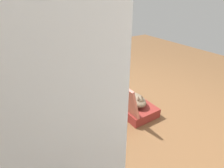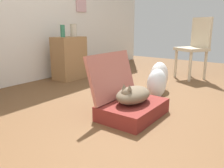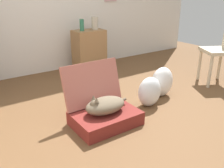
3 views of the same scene
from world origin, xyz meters
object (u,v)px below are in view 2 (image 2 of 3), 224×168
object	(u,v)px
chair	(195,45)
plastic_bag_white	(157,84)
plastic_bag_clear	(159,76)
suitcase_base	(133,109)
cat	(133,95)
vase_tall	(63,31)
side_table	(69,58)
vase_short	(74,30)

from	to	relation	value
chair	plastic_bag_white	bearing A→B (deg)	-61.91
plastic_bag_clear	chair	xyz separation A→B (m)	(1.07, -0.14, 0.36)
suitcase_base	cat	size ratio (longest dim) A/B	1.30
vase_tall	plastic_bag_clear	bearing A→B (deg)	-76.56
cat	plastic_bag_white	size ratio (longest dim) A/B	1.41
side_table	chair	size ratio (longest dim) A/B	0.69
plastic_bag_white	chair	bearing A→B (deg)	-0.48
plastic_bag_clear	side_table	distance (m)	1.55
plastic_bag_white	plastic_bag_clear	xyz separation A→B (m)	(0.34, 0.13, 0.02)
side_table	chair	bearing A→B (deg)	-51.98
plastic_bag_clear	vase_short	size ratio (longest dim) A/B	1.92
cat	vase_tall	xyz separation A→B (m)	(0.68, 1.71, 0.57)
vase_tall	chair	size ratio (longest dim) A/B	0.19
vase_tall	vase_short	world-z (taller)	vase_short
cat	chair	distance (m)	2.13
side_table	chair	world-z (taller)	chair
suitcase_base	vase_short	distance (m)	2.10
chair	suitcase_base	bearing A→B (deg)	-59.70
suitcase_base	side_table	size ratio (longest dim) A/B	0.96
vase_short	chair	world-z (taller)	chair
suitcase_base	plastic_bag_clear	distance (m)	1.06
suitcase_base	chair	size ratio (longest dim) A/B	0.66
suitcase_base	plastic_bag_white	distance (m)	0.70
plastic_bag_clear	side_table	size ratio (longest dim) A/B	0.57
chair	vase_short	bearing A→B (deg)	-116.41
plastic_bag_clear	plastic_bag_white	bearing A→B (deg)	-159.56
suitcase_base	chair	world-z (taller)	chair
vase_tall	cat	bearing A→B (deg)	-111.53
plastic_bag_clear	chair	world-z (taller)	chair
plastic_bag_clear	vase_short	world-z (taller)	vase_short
plastic_bag_clear	vase_short	distance (m)	1.65
vase_short	side_table	bearing A→B (deg)	-176.82
plastic_bag_clear	vase_tall	world-z (taller)	vase_tall
cat	vase_tall	world-z (taller)	vase_tall
chair	cat	bearing A→B (deg)	-59.72
plastic_bag_white	plastic_bag_clear	bearing A→B (deg)	20.44
side_table	vase_tall	world-z (taller)	vase_tall
vase_short	vase_tall	bearing A→B (deg)	-175.45
cat	side_table	world-z (taller)	side_table
suitcase_base	vase_short	bearing A→B (deg)	61.82
plastic_bag_clear	vase_tall	xyz separation A→B (m)	(-0.36, 1.51, 0.60)
vase_tall	chair	bearing A→B (deg)	-49.07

